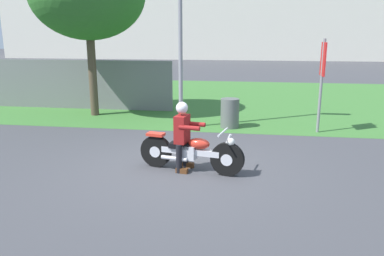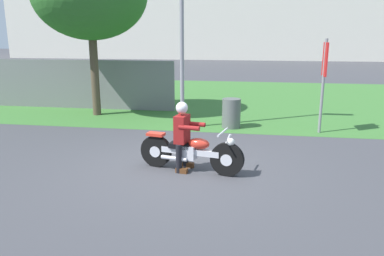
{
  "view_description": "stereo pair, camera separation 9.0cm",
  "coord_description": "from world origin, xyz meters",
  "px_view_note": "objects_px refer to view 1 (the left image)",
  "views": [
    {
      "loc": [
        1.36,
        -7.31,
        2.71
      ],
      "look_at": [
        0.25,
        0.09,
        0.85
      ],
      "focal_mm": 35.37,
      "sensor_mm": 36.0,
      "label": 1
    },
    {
      "loc": [
        1.45,
        -7.29,
        2.71
      ],
      "look_at": [
        0.25,
        0.09,
        0.85
      ],
      "focal_mm": 35.37,
      "sensor_mm": 36.0,
      "label": 2
    }
  ],
  "objects_px": {
    "motorcycle_lead": "(191,152)",
    "sign_banner": "(322,71)",
    "trash_can": "(230,113)",
    "rider_lead": "(183,131)"
  },
  "relations": [
    {
      "from": "motorcycle_lead",
      "to": "sign_banner",
      "type": "xyz_separation_m",
      "value": [
        3.08,
        3.62,
        1.32
      ]
    },
    {
      "from": "motorcycle_lead",
      "to": "sign_banner",
      "type": "distance_m",
      "value": 4.94
    },
    {
      "from": "motorcycle_lead",
      "to": "trash_can",
      "type": "relative_size",
      "value": 2.51
    },
    {
      "from": "rider_lead",
      "to": "sign_banner",
      "type": "xyz_separation_m",
      "value": [
        3.25,
        3.58,
        0.9
      ]
    },
    {
      "from": "motorcycle_lead",
      "to": "rider_lead",
      "type": "relative_size",
      "value": 1.54
    },
    {
      "from": "trash_can",
      "to": "sign_banner",
      "type": "distance_m",
      "value": 2.82
    },
    {
      "from": "trash_can",
      "to": "sign_banner",
      "type": "height_order",
      "value": "sign_banner"
    },
    {
      "from": "trash_can",
      "to": "sign_banner",
      "type": "bearing_deg",
      "value": -4.52
    },
    {
      "from": "rider_lead",
      "to": "motorcycle_lead",
      "type": "bearing_deg",
      "value": -0.79
    },
    {
      "from": "motorcycle_lead",
      "to": "sign_banner",
      "type": "relative_size",
      "value": 0.84
    }
  ]
}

